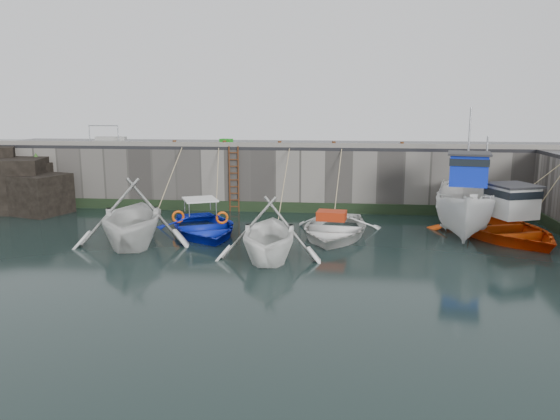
# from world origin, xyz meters

# --- Properties ---
(ground) EXTENTS (120.00, 120.00, 0.00)m
(ground) POSITION_xyz_m (0.00, 0.00, 0.00)
(ground) COLOR black
(ground) RESTS_ON ground
(quay_back) EXTENTS (30.00, 5.00, 3.00)m
(quay_back) POSITION_xyz_m (0.00, 12.50, 1.50)
(quay_back) COLOR slate
(quay_back) RESTS_ON ground
(road_back) EXTENTS (30.00, 5.00, 0.16)m
(road_back) POSITION_xyz_m (0.00, 12.50, 3.08)
(road_back) COLOR black
(road_back) RESTS_ON quay_back
(kerb_back) EXTENTS (30.00, 0.30, 0.20)m
(kerb_back) POSITION_xyz_m (0.00, 10.15, 3.26)
(kerb_back) COLOR slate
(kerb_back) RESTS_ON road_back
(algae_back) EXTENTS (30.00, 0.08, 0.50)m
(algae_back) POSITION_xyz_m (0.00, 9.96, 0.25)
(algae_back) COLOR black
(algae_back) RESTS_ON ground
(rock_outcrop) EXTENTS (5.85, 4.24, 3.41)m
(rock_outcrop) POSITION_xyz_m (-12.92, 9.11, 1.26)
(rock_outcrop) COLOR black
(rock_outcrop) RESTS_ON ground
(ladder) EXTENTS (0.51, 0.08, 3.20)m
(ladder) POSITION_xyz_m (-2.00, 9.91, 1.59)
(ladder) COLOR #3F1E0F
(ladder) RESTS_ON ground
(boat_near_white) EXTENTS (5.61, 6.16, 2.79)m
(boat_near_white) POSITION_xyz_m (-4.62, 3.35, 0.00)
(boat_near_white) COLOR silver
(boat_near_white) RESTS_ON ground
(boat_near_white_rope) EXTENTS (0.04, 4.90, 3.10)m
(boat_near_white_rope) POSITION_xyz_m (-4.62, 7.92, 0.00)
(boat_near_white_rope) COLOR tan
(boat_near_white_rope) RESTS_ON ground
(boat_near_blue) EXTENTS (5.39, 6.10, 1.05)m
(boat_near_blue) POSITION_xyz_m (-2.42, 5.28, 0.00)
(boat_near_blue) COLOR #0B1EB2
(boat_near_blue) RESTS_ON ground
(boat_near_blue_rope) EXTENTS (0.04, 3.42, 3.10)m
(boat_near_blue_rope) POSITION_xyz_m (-2.42, 8.89, 0.00)
(boat_near_blue_rope) COLOR tan
(boat_near_blue_rope) RESTS_ON ground
(boat_near_blacktrim) EXTENTS (4.23, 4.82, 2.41)m
(boat_near_blacktrim) POSITION_xyz_m (0.71, 2.03, 0.00)
(boat_near_blacktrim) COLOR white
(boat_near_blacktrim) RESTS_ON ground
(boat_near_blacktrim_rope) EXTENTS (0.04, 6.06, 3.10)m
(boat_near_blacktrim_rope) POSITION_xyz_m (0.71, 7.27, 0.00)
(boat_near_blacktrim_rope) COLOR tan
(boat_near_blacktrim_rope) RESTS_ON ground
(boat_near_navy) EXTENTS (4.44, 5.77, 1.10)m
(boat_near_navy) POSITION_xyz_m (2.91, 5.50, 0.00)
(boat_near_navy) COLOR white
(boat_near_navy) RESTS_ON ground
(boat_near_navy_rope) EXTENTS (0.04, 3.28, 3.10)m
(boat_near_navy_rope) POSITION_xyz_m (2.91, 9.00, 0.00)
(boat_near_navy_rope) COLOR tan
(boat_near_navy_rope) RESTS_ON ground
(boat_far_white) EXTENTS (3.54, 6.58, 5.41)m
(boat_far_white) POSITION_xyz_m (8.23, 6.56, 1.02)
(boat_far_white) COLOR white
(boat_far_white) RESTS_ON ground
(boat_far_orange) EXTENTS (6.22, 7.23, 4.26)m
(boat_far_orange) POSITION_xyz_m (9.52, 5.99, 0.40)
(boat_far_orange) COLOR #FF4F0D
(boat_far_orange) RESTS_ON ground
(fish_crate) EXTENTS (0.68, 0.60, 0.30)m
(fish_crate) POSITION_xyz_m (-2.62, 11.25, 3.31)
(fish_crate) COLOR #198418
(fish_crate) RESTS_ON road_back
(railing) EXTENTS (1.60, 1.05, 1.00)m
(railing) POSITION_xyz_m (-8.75, 11.25, 3.36)
(railing) COLOR #A5A8AD
(railing) RESTS_ON road_back
(bollard_a) EXTENTS (0.18, 0.18, 0.28)m
(bollard_a) POSITION_xyz_m (-5.00, 10.25, 3.30)
(bollard_a) COLOR #3F1E0F
(bollard_a) RESTS_ON road_back
(bollard_b) EXTENTS (0.18, 0.18, 0.28)m
(bollard_b) POSITION_xyz_m (-2.50, 10.25, 3.30)
(bollard_b) COLOR #3F1E0F
(bollard_b) RESTS_ON road_back
(bollard_c) EXTENTS (0.18, 0.18, 0.28)m
(bollard_c) POSITION_xyz_m (0.20, 10.25, 3.30)
(bollard_c) COLOR #3F1E0F
(bollard_c) RESTS_ON road_back
(bollard_d) EXTENTS (0.18, 0.18, 0.28)m
(bollard_d) POSITION_xyz_m (2.80, 10.25, 3.30)
(bollard_d) COLOR #3F1E0F
(bollard_d) RESTS_ON road_back
(bollard_e) EXTENTS (0.18, 0.18, 0.28)m
(bollard_e) POSITION_xyz_m (6.00, 10.25, 3.30)
(bollard_e) COLOR #3F1E0F
(bollard_e) RESTS_ON road_back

